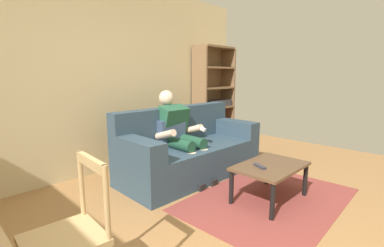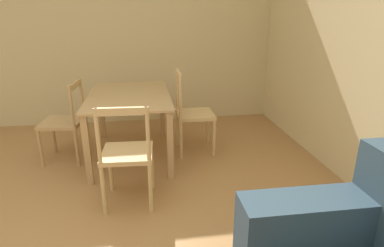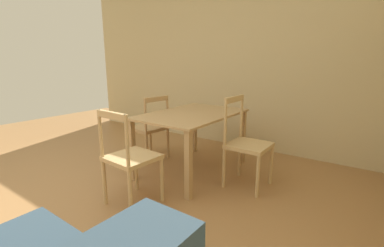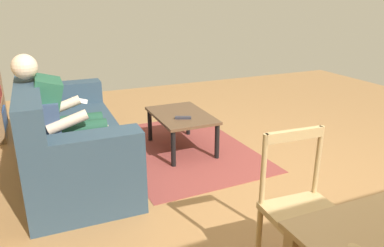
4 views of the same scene
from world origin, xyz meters
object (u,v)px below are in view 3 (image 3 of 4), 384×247
(dining_table, at_px, (192,122))
(dining_chair_near_wall, at_px, (246,144))
(dining_chair_by_doorway, at_px, (150,128))
(dining_chair_facing_couch, at_px, (130,158))

(dining_table, relative_size, dining_chair_near_wall, 1.37)
(dining_table, relative_size, dining_chair_by_doorway, 1.50)
(dining_table, height_order, dining_chair_near_wall, dining_chair_near_wall)
(dining_table, xyz_separation_m, dining_chair_near_wall, (-0.00, 0.71, -0.15))
(dining_chair_by_doorway, bearing_deg, dining_chair_facing_couch, 35.62)
(dining_chair_facing_couch, xyz_separation_m, dining_chair_by_doorway, (-0.99, -0.71, -0.02))
(dining_table, height_order, dining_chair_facing_couch, dining_chair_facing_couch)
(dining_chair_facing_couch, distance_m, dining_chair_by_doorway, 1.22)
(dining_chair_near_wall, xyz_separation_m, dining_chair_by_doorway, (0.00, -1.42, -0.03))
(dining_chair_facing_couch, bearing_deg, dining_chair_by_doorway, -144.38)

